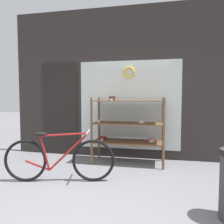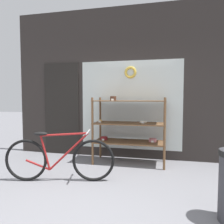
% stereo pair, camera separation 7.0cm
% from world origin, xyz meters
% --- Properties ---
extents(ground_plane, '(30.00, 30.00, 0.00)m').
position_xyz_m(ground_plane, '(0.00, 0.00, 0.00)').
color(ground_plane, slate).
extents(storefront_facade, '(4.92, 0.13, 3.26)m').
position_xyz_m(storefront_facade, '(-0.04, 2.55, 1.58)').
color(storefront_facade, '#2D2826').
rests_on(storefront_facade, ground_plane).
extents(display_case, '(1.41, 0.59, 1.34)m').
position_xyz_m(display_case, '(0.23, 2.12, 0.79)').
color(display_case, brown).
rests_on(display_case, ground_plane).
extents(bicycle, '(1.69, 0.53, 0.79)m').
position_xyz_m(bicycle, '(-0.69, 0.93, 0.36)').
color(bicycle, black).
rests_on(bicycle, ground_plane).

